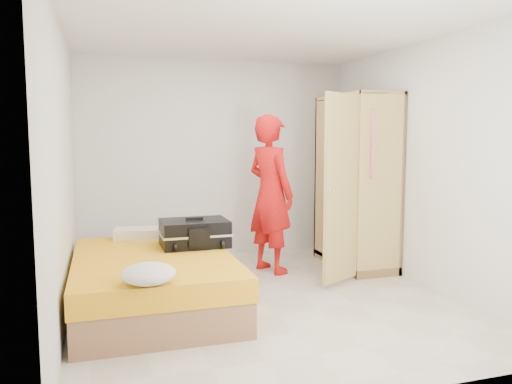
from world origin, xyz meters
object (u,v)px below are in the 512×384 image
object	(u,v)px
bed	(154,282)
wardrobe	(355,186)
suitcase	(195,233)
person	(270,194)
round_cushion	(149,274)

from	to	relation	value
bed	wardrobe	xyz separation A→B (m)	(2.50, 0.79, 0.75)
suitcase	person	bearing A→B (deg)	30.28
suitcase	round_cushion	distance (m)	1.32
wardrobe	round_cushion	size ratio (longest dim) A/B	5.14
bed	person	world-z (taller)	person
bed	wardrobe	size ratio (longest dim) A/B	0.96
wardrobe	person	bearing A→B (deg)	173.88
person	round_cushion	size ratio (longest dim) A/B	4.53
wardrobe	bed	bearing A→B (deg)	-162.53
bed	round_cushion	world-z (taller)	round_cushion
person	round_cushion	bearing A→B (deg)	114.96
person	bed	bearing A→B (deg)	97.90
wardrobe	person	xyz separation A→B (m)	(-1.05, 0.11, -0.07)
person	wardrobe	bearing A→B (deg)	-119.95
round_cushion	wardrobe	bearing A→B (deg)	32.75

